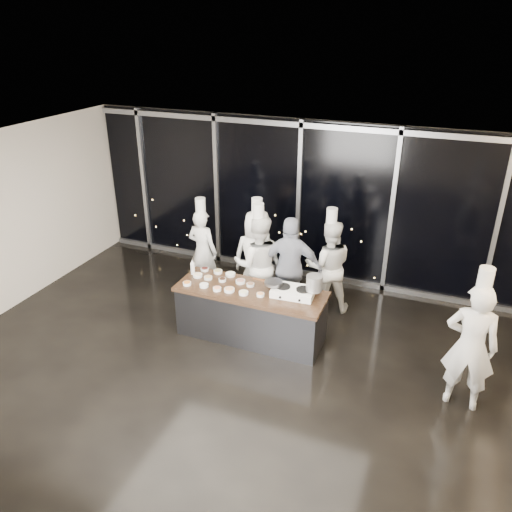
{
  "coord_description": "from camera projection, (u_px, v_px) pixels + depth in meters",
  "views": [
    {
      "loc": [
        2.72,
        -5.61,
        4.86
      ],
      "look_at": [
        -0.03,
        1.2,
        1.37
      ],
      "focal_mm": 35.0,
      "sensor_mm": 36.0,
      "label": 1
    }
  ],
  "objects": [
    {
      "name": "chef_left",
      "position": [
        257.0,
        258.0,
        9.08
      ],
      "size": [
        0.94,
        0.64,
        2.07
      ],
      "rotation": [
        0.0,
        0.0,
        3.21
      ],
      "color": "silver",
      "rests_on": "ground"
    },
    {
      "name": "chef_far_left",
      "position": [
        203.0,
        250.0,
        9.56
      ],
      "size": [
        0.65,
        0.47,
        1.91
      ],
      "rotation": [
        0.0,
        0.0,
        3.03
      ],
      "color": "silver",
      "rests_on": "ground"
    },
    {
      "name": "demo_counter",
      "position": [
        251.0,
        313.0,
        8.27
      ],
      "size": [
        2.46,
        0.86,
        0.9
      ],
      "color": "#353539",
      "rests_on": "ground"
    },
    {
      "name": "window_wall",
      "position": [
        299.0,
        201.0,
        9.89
      ],
      "size": [
        8.9,
        0.11,
        3.2
      ],
      "color": "black",
      "rests_on": "ground"
    },
    {
      "name": "stove",
      "position": [
        293.0,
        292.0,
        7.89
      ],
      "size": [
        0.69,
        0.46,
        0.14
      ],
      "rotation": [
        0.0,
        0.0,
        0.07
      ],
      "color": "white",
      "rests_on": "demo_counter"
    },
    {
      "name": "prep_bowls",
      "position": [
        222.0,
        282.0,
        8.28
      ],
      "size": [
        1.39,
        0.72,
        0.05
      ],
      "color": "silver",
      "rests_on": "demo_counter"
    },
    {
      "name": "frying_pan",
      "position": [
        273.0,
        283.0,
        7.95
      ],
      "size": [
        0.51,
        0.31,
        0.05
      ],
      "rotation": [
        0.0,
        0.0,
        0.07
      ],
      "color": "gray",
      "rests_on": "stove"
    },
    {
      "name": "squeeze_bottle",
      "position": [
        193.0,
        267.0,
        8.53
      ],
      "size": [
        0.07,
        0.07,
        0.27
      ],
      "color": "silver",
      "rests_on": "demo_counter"
    },
    {
      "name": "chef_center",
      "position": [
        258.0,
        264.0,
        8.89
      ],
      "size": [
        1.07,
        0.96,
        2.05
      ],
      "rotation": [
        0.0,
        0.0,
        3.5
      ],
      "color": "silver",
      "rests_on": "ground"
    },
    {
      "name": "ground",
      "position": [
        229.0,
        367.0,
        7.71
      ],
      "size": [
        9.0,
        9.0,
        0.0
      ],
      "primitive_type": "plane",
      "color": "black",
      "rests_on": "ground"
    },
    {
      "name": "room_shell",
      "position": [
        237.0,
        235.0,
        6.68
      ],
      "size": [
        9.02,
        7.02,
        3.21
      ],
      "color": "beige",
      "rests_on": "ground"
    },
    {
      "name": "chef_right",
      "position": [
        328.0,
        266.0,
        8.91
      ],
      "size": [
        1.01,
        0.9,
        1.97
      ],
      "rotation": [
        0.0,
        0.0,
        3.48
      ],
      "color": "silver",
      "rests_on": "ground"
    },
    {
      "name": "stock_pot",
      "position": [
        314.0,
        283.0,
        7.73
      ],
      "size": [
        0.27,
        0.27,
        0.25
      ],
      "primitive_type": "cylinder",
      "rotation": [
        0.0,
        0.0,
        0.07
      ],
      "color": "#AFAFB1",
      "rests_on": "stove"
    },
    {
      "name": "chef_side",
      "position": [
        471.0,
        346.0,
        6.59
      ],
      "size": [
        0.71,
        0.49,
        2.11
      ],
      "rotation": [
        0.0,
        0.0,
        3.09
      ],
      "color": "silver",
      "rests_on": "ground"
    },
    {
      "name": "guest",
      "position": [
        291.0,
        268.0,
        8.7
      ],
      "size": [
        1.17,
        0.68,
        1.87
      ],
      "rotation": [
        0.0,
        0.0,
        3.35
      ],
      "color": "#16223D",
      "rests_on": "ground"
    }
  ]
}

